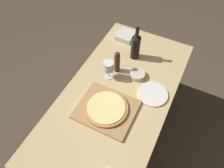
% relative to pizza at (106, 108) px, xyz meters
% --- Properties ---
extents(ground_plane, '(12.00, 12.00, 0.00)m').
position_rel_pizza_xyz_m(ground_plane, '(0.01, 0.15, -0.80)').
color(ground_plane, '#4C3D2D').
extents(dining_table, '(0.76, 1.52, 0.77)m').
position_rel_pizza_xyz_m(dining_table, '(0.01, 0.15, -0.14)').
color(dining_table, tan).
rests_on(dining_table, ground_plane).
extents(cutting_board, '(0.40, 0.34, 0.02)m').
position_rel_pizza_xyz_m(cutting_board, '(-0.00, 0.00, -0.02)').
color(cutting_board, '#A87A47').
rests_on(cutting_board, dining_table).
extents(pizza, '(0.30, 0.30, 0.02)m').
position_rel_pizza_xyz_m(pizza, '(0.00, 0.00, 0.00)').
color(pizza, '#BC7A3D').
rests_on(pizza, cutting_board).
extents(wine_bottle, '(0.07, 0.07, 0.30)m').
position_rel_pizza_xyz_m(wine_bottle, '(-0.03, 0.56, 0.09)').
color(wine_bottle, black).
rests_on(wine_bottle, dining_table).
extents(pepper_mill, '(0.04, 0.04, 0.20)m').
position_rel_pizza_xyz_m(pepper_mill, '(-0.09, 0.36, 0.07)').
color(pepper_mill, '#4C2819').
rests_on(pepper_mill, dining_table).
extents(wine_glass, '(0.08, 0.08, 0.16)m').
position_rel_pizza_xyz_m(wine_glass, '(-0.12, 0.28, 0.08)').
color(wine_glass, silver).
rests_on(wine_glass, dining_table).
extents(small_bowl, '(0.12, 0.12, 0.04)m').
position_rel_pizza_xyz_m(small_bowl, '(0.08, 0.38, -0.01)').
color(small_bowl, beige).
rests_on(small_bowl, dining_table).
extents(dinner_plate, '(0.22, 0.22, 0.01)m').
position_rel_pizza_xyz_m(dinner_plate, '(0.24, 0.27, -0.02)').
color(dinner_plate, silver).
rests_on(dinner_plate, dining_table).
extents(food_container, '(0.15, 0.15, 0.05)m').
position_rel_pizza_xyz_m(food_container, '(-0.19, 0.75, -0.01)').
color(food_container, beige).
rests_on(food_container, dining_table).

